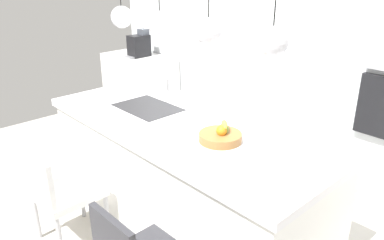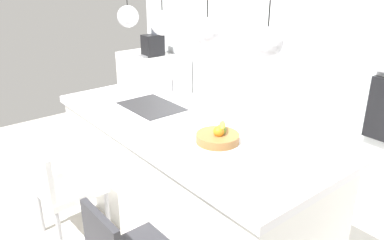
{
  "view_description": "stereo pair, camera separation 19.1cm",
  "coord_description": "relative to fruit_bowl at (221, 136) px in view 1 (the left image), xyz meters",
  "views": [
    {
      "loc": [
        2.08,
        -1.84,
        2.11
      ],
      "look_at": [
        0.1,
        0.0,
        1.01
      ],
      "focal_mm": 35.76,
      "sensor_mm": 36.0,
      "label": 1
    },
    {
      "loc": [
        2.2,
        -1.7,
        2.11
      ],
      "look_at": [
        0.1,
        0.0,
        1.01
      ],
      "focal_mm": 35.76,
      "sensor_mm": 36.0,
      "label": 2
    }
  ],
  "objects": [
    {
      "name": "pendant_light_center_right",
      "position": [
        -0.17,
        0.04,
        0.7
      ],
      "size": [
        0.19,
        0.19,
        0.79
      ],
      "color": "silver"
    },
    {
      "name": "side_counter",
      "position": [
        -2.83,
        1.32,
        -0.55
      ],
      "size": [
        1.1,
        0.6,
        0.9
      ],
      "primitive_type": "cube",
      "color": "white",
      "rests_on": "ground"
    },
    {
      "name": "pendant_light_left",
      "position": [
        -1.21,
        0.04,
        0.7
      ],
      "size": [
        0.19,
        0.19,
        0.79
      ],
      "color": "silver"
    },
    {
      "name": "fruit_bowl",
      "position": [
        0.0,
        0.0,
        0.0
      ],
      "size": [
        0.3,
        0.3,
        0.14
      ],
      "color": "#9E6B38",
      "rests_on": "kitchen_island"
    },
    {
      "name": "faucet",
      "position": [
        -0.9,
        0.25,
        0.1
      ],
      "size": [
        0.02,
        0.17,
        0.22
      ],
      "color": "silver",
      "rests_on": "kitchen_island"
    },
    {
      "name": "chair_near",
      "position": [
        -0.92,
        -0.82,
        -0.52
      ],
      "size": [
        0.48,
        0.49,
        0.84
      ],
      "color": "white",
      "rests_on": "ground"
    },
    {
      "name": "pendant_light_right",
      "position": [
        0.35,
        0.04,
        0.7
      ],
      "size": [
        0.19,
        0.19,
        0.79
      ],
      "color": "silver"
    },
    {
      "name": "back_wall",
      "position": [
        -0.43,
        1.69,
        0.3
      ],
      "size": [
        6.0,
        0.1,
        2.6
      ],
      "primitive_type": "cube",
      "color": "white",
      "rests_on": "ground"
    },
    {
      "name": "pendant_light_center_left",
      "position": [
        -0.69,
        0.04,
        0.7
      ],
      "size": [
        0.19,
        0.19,
        0.79
      ],
      "color": "silver"
    },
    {
      "name": "coffee_machine",
      "position": [
        -2.8,
        1.32,
        0.06
      ],
      "size": [
        0.2,
        0.35,
        0.38
      ],
      "color": "black",
      "rests_on": "side_counter"
    },
    {
      "name": "kitchen_island",
      "position": [
        -0.43,
        0.04,
        -0.52
      ],
      "size": [
        2.5,
        1.03,
        0.96
      ],
      "color": "white",
      "rests_on": "ground"
    },
    {
      "name": "sink_basin",
      "position": [
        -0.9,
        0.04,
        -0.05
      ],
      "size": [
        0.56,
        0.4,
        0.02
      ],
      "primitive_type": "cube",
      "color": "#2D2D30",
      "rests_on": "kitchen_island"
    },
    {
      "name": "floor",
      "position": [
        -0.43,
        0.04,
        -1.0
      ],
      "size": [
        6.6,
        6.6,
        0.0
      ],
      "primitive_type": "plane",
      "color": "#BCB7AD",
      "rests_on": "ground"
    }
  ]
}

